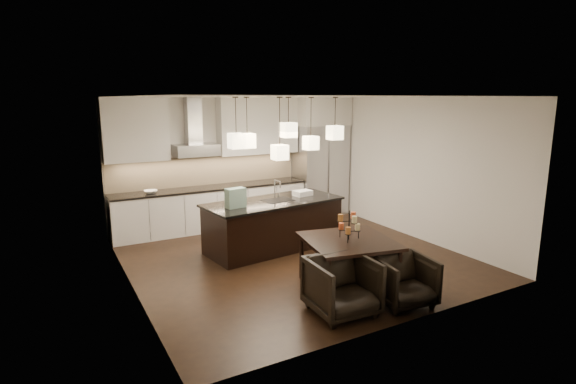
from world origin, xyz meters
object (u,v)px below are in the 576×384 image
refrigerator (320,170)px  armchair_left (342,286)px  dining_table (348,263)px  armchair_right (404,281)px  island_body (274,226)px

refrigerator → armchair_left: bearing=-119.8°
dining_table → armchair_right: bearing=-56.6°
island_body → refrigerator: bearing=32.0°
refrigerator → armchair_left: (-2.60, -4.54, -0.70)m
island_body → armchair_left: bearing=-105.6°
refrigerator → dining_table: (-2.03, -3.89, -0.70)m
dining_table → armchair_left: (-0.57, -0.64, 0.00)m
dining_table → armchair_left: armchair_left is taller
armchair_left → dining_table: bearing=51.6°
dining_table → island_body: bearing=105.2°
dining_table → armchair_left: size_ratio=1.50×
island_body → dining_table: size_ratio=2.01×
refrigerator → island_body: size_ratio=0.86×
dining_table → armchair_right: dining_table is taller
refrigerator → island_body: (-2.18, -1.76, -0.64)m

